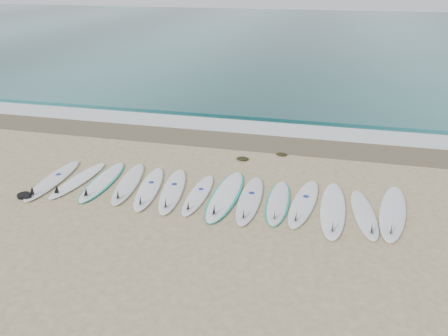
% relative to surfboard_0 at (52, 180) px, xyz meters
% --- Properties ---
extents(ground, '(120.00, 120.00, 0.00)m').
position_rel_surfboard_0_xyz_m(ground, '(4.45, 0.27, -0.06)').
color(ground, tan).
extents(ocean, '(120.00, 55.00, 0.03)m').
position_rel_surfboard_0_xyz_m(ocean, '(4.45, 32.77, -0.04)').
color(ocean, '#225F62').
rests_on(ocean, ground).
extents(wet_sand_band, '(120.00, 1.80, 0.01)m').
position_rel_surfboard_0_xyz_m(wet_sand_band, '(4.45, 4.37, -0.05)').
color(wet_sand_band, brown).
rests_on(wet_sand_band, ground).
extents(foam_band, '(120.00, 1.40, 0.04)m').
position_rel_surfboard_0_xyz_m(foam_band, '(4.45, 5.77, -0.04)').
color(foam_band, silver).
rests_on(foam_band, ground).
extents(wave_crest, '(120.00, 1.00, 0.10)m').
position_rel_surfboard_0_xyz_m(wave_crest, '(4.45, 7.27, -0.01)').
color(wave_crest, '#225F62').
rests_on(wave_crest, ground).
extents(surfboard_0, '(0.66, 2.67, 0.34)m').
position_rel_surfboard_0_xyz_m(surfboard_0, '(0.00, 0.00, 0.00)').
color(surfboard_0, white).
rests_on(surfboard_0, ground).
extents(surfboard_1, '(0.74, 2.46, 0.31)m').
position_rel_surfboard_0_xyz_m(surfboard_1, '(0.67, 0.16, -0.01)').
color(surfboard_1, white).
rests_on(surfboard_1, ground).
extents(surfboard_2, '(0.73, 2.59, 0.33)m').
position_rel_surfboard_0_xyz_m(surfboard_2, '(1.36, 0.27, -0.01)').
color(surfboard_2, white).
rests_on(surfboard_2, ground).
extents(surfboard_3, '(0.94, 2.63, 0.33)m').
position_rel_surfboard_0_xyz_m(surfboard_3, '(2.11, 0.30, -0.00)').
color(surfboard_3, white).
rests_on(surfboard_3, ground).
extents(surfboard_4, '(0.96, 2.62, 0.33)m').
position_rel_surfboard_0_xyz_m(surfboard_4, '(2.77, 0.16, -0.00)').
color(surfboard_4, white).
rests_on(surfboard_4, ground).
extents(surfboard_5, '(0.99, 2.70, 0.34)m').
position_rel_surfboard_0_xyz_m(surfboard_5, '(3.41, 0.18, -0.00)').
color(surfboard_5, white).
rests_on(surfboard_5, ground).
extents(surfboard_6, '(0.49, 2.33, 0.30)m').
position_rel_surfboard_0_xyz_m(surfboard_6, '(4.13, 0.13, -0.01)').
color(surfboard_6, white).
rests_on(surfboard_6, ground).
extents(surfboard_7, '(0.76, 2.92, 0.37)m').
position_rel_surfboard_0_xyz_m(surfboard_7, '(4.81, 0.25, -0.00)').
color(surfboard_7, white).
rests_on(surfboard_7, ground).
extents(surfboard_8, '(0.62, 2.67, 0.34)m').
position_rel_surfboard_0_xyz_m(surfboard_8, '(5.47, 0.16, 0.00)').
color(surfboard_8, silver).
rests_on(surfboard_8, ground).
extents(surfboard_9, '(0.62, 2.39, 0.30)m').
position_rel_surfboard_0_xyz_m(surfboard_9, '(6.17, 0.24, -0.01)').
color(surfboard_9, white).
rests_on(surfboard_9, ground).
extents(surfboard_10, '(0.87, 2.68, 0.34)m').
position_rel_surfboard_0_xyz_m(surfboard_10, '(6.79, 0.30, -0.00)').
color(surfboard_10, white).
rests_on(surfboard_10, ground).
extents(surfboard_11, '(0.62, 2.88, 0.37)m').
position_rel_surfboard_0_xyz_m(surfboard_11, '(7.51, 0.13, 0.00)').
color(surfboard_11, white).
rests_on(surfboard_11, ground).
extents(surfboard_12, '(0.79, 2.45, 0.31)m').
position_rel_surfboard_0_xyz_m(surfboard_12, '(8.24, 0.10, -0.01)').
color(surfboard_12, white).
rests_on(surfboard_12, ground).
extents(surfboard_13, '(1.03, 2.94, 0.37)m').
position_rel_surfboard_0_xyz_m(surfboard_13, '(8.89, 0.33, 0.01)').
color(surfboard_13, white).
rests_on(surfboard_13, ground).
extents(seaweed_near, '(0.39, 0.30, 0.07)m').
position_rel_surfboard_0_xyz_m(seaweed_near, '(4.77, 2.76, -0.02)').
color(seaweed_near, black).
rests_on(seaweed_near, ground).
extents(seaweed_far, '(0.34, 0.27, 0.07)m').
position_rel_surfboard_0_xyz_m(seaweed_far, '(5.90, 3.40, -0.03)').
color(seaweed_far, black).
rests_on(seaweed_far, ground).
extents(leash_coil, '(0.46, 0.36, 0.11)m').
position_rel_surfboard_0_xyz_m(leash_coil, '(-0.17, -0.94, -0.01)').
color(leash_coil, black).
rests_on(leash_coil, ground).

